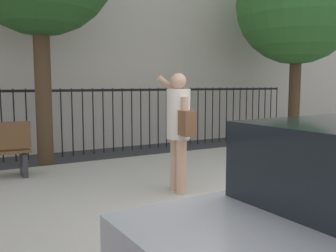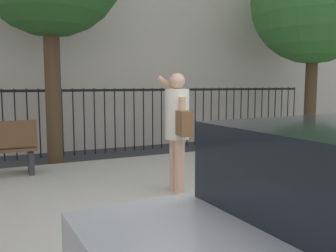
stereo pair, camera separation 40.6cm
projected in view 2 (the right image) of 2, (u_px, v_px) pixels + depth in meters
The scene contains 5 objects.
ground_plane at pixel (269, 243), 4.00m from camera, with size 60.00×60.00×0.00m, color #333338.
sidewalk at pixel (177, 186), 5.96m from camera, with size 28.00×4.40×0.15m, color #B2ADA3.
iron_fence at pixel (110, 112), 9.18m from camera, with size 12.03×0.04×1.60m.
pedestrian_on_phone at pixel (178, 124), 5.24m from camera, with size 0.50×0.68×1.71m.
street_tree_mid at pixel (315, 1), 9.70m from camera, with size 3.31×3.31×5.54m.
Camera 2 is at (-2.62, -2.99, 1.70)m, focal length 39.75 mm.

